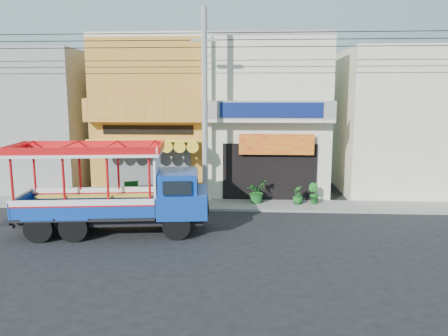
{
  "coord_description": "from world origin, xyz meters",
  "views": [
    {
      "loc": [
        1.06,
        -16.25,
        5.18
      ],
      "look_at": [
        -0.09,
        2.5,
        2.09
      ],
      "focal_mm": 35.0,
      "sensor_mm": 36.0,
      "label": 1
    }
  ],
  "objects_px": {
    "songthaew_truck": "(126,190)",
    "green_sign": "(131,193)",
    "potted_plant_b": "(313,193)",
    "utility_pole": "(208,100)",
    "potted_plant_c": "(298,195)",
    "potted_plant_a": "(256,191)"
  },
  "relations": [
    {
      "from": "potted_plant_b",
      "to": "utility_pole",
      "type": "bearing_deg",
      "value": 60.54
    },
    {
      "from": "songthaew_truck",
      "to": "potted_plant_c",
      "type": "xyz_separation_m",
      "value": [
        6.99,
        4.44,
        -1.1
      ]
    },
    {
      "from": "utility_pole",
      "to": "potted_plant_c",
      "type": "relative_size",
      "value": 31.65
    },
    {
      "from": "utility_pole",
      "to": "songthaew_truck",
      "type": "height_order",
      "value": "utility_pole"
    },
    {
      "from": "potted_plant_b",
      "to": "potted_plant_c",
      "type": "height_order",
      "value": "potted_plant_b"
    },
    {
      "from": "songthaew_truck",
      "to": "potted_plant_c",
      "type": "distance_m",
      "value": 8.35
    },
    {
      "from": "potted_plant_a",
      "to": "songthaew_truck",
      "type": "bearing_deg",
      "value": 165.52
    },
    {
      "from": "utility_pole",
      "to": "potted_plant_c",
      "type": "height_order",
      "value": "utility_pole"
    },
    {
      "from": "potted_plant_b",
      "to": "songthaew_truck",
      "type": "bearing_deg",
      "value": 80.09
    },
    {
      "from": "green_sign",
      "to": "potted_plant_b",
      "type": "relative_size",
      "value": 1.02
    },
    {
      "from": "utility_pole",
      "to": "potted_plant_b",
      "type": "xyz_separation_m",
      "value": [
        4.93,
        0.96,
        -4.42
      ]
    },
    {
      "from": "utility_pole",
      "to": "songthaew_truck",
      "type": "bearing_deg",
      "value": -127.9
    },
    {
      "from": "songthaew_truck",
      "to": "green_sign",
      "type": "height_order",
      "value": "songthaew_truck"
    },
    {
      "from": "potted_plant_a",
      "to": "green_sign",
      "type": "bearing_deg",
      "value": 125.0
    },
    {
      "from": "songthaew_truck",
      "to": "green_sign",
      "type": "xyz_separation_m",
      "value": [
        -1.02,
        4.4,
        -1.11
      ]
    },
    {
      "from": "potted_plant_b",
      "to": "potted_plant_a",
      "type": "bearing_deg",
      "value": 48.9
    },
    {
      "from": "potted_plant_c",
      "to": "potted_plant_a",
      "type": "bearing_deg",
      "value": -98.36
    },
    {
      "from": "potted_plant_c",
      "to": "utility_pole",
      "type": "bearing_deg",
      "value": -82.37
    },
    {
      "from": "utility_pole",
      "to": "green_sign",
      "type": "relative_size",
      "value": 27.65
    },
    {
      "from": "songthaew_truck",
      "to": "green_sign",
      "type": "distance_m",
      "value": 4.65
    },
    {
      "from": "songthaew_truck",
      "to": "green_sign",
      "type": "relative_size",
      "value": 7.51
    },
    {
      "from": "potted_plant_c",
      "to": "potted_plant_b",
      "type": "bearing_deg",
      "value": 96.91
    }
  ]
}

